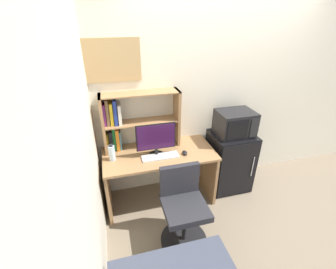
# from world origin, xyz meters

# --- Properties ---
(wall_back) EXTENTS (6.40, 0.04, 2.60)m
(wall_back) POSITION_xyz_m (0.40, 0.02, 1.30)
(wall_back) COLOR silver
(wall_back) RESTS_ON ground_plane
(wall_left) EXTENTS (0.04, 4.40, 2.60)m
(wall_left) POSITION_xyz_m (-1.62, -1.60, 1.30)
(wall_left) COLOR silver
(wall_left) RESTS_ON ground_plane
(desk) EXTENTS (1.34, 0.64, 0.73)m
(desk) POSITION_xyz_m (-0.88, -0.32, 0.52)
(desk) COLOR #997047
(desk) RESTS_ON ground_plane
(hutch_bookshelf) EXTENTS (0.92, 0.23, 0.70)m
(hutch_bookshelf) POSITION_xyz_m (-1.20, -0.10, 1.10)
(hutch_bookshelf) COLOR #997047
(hutch_bookshelf) RESTS_ON desk
(monitor) EXTENTS (0.46, 0.18, 0.41)m
(monitor) POSITION_xyz_m (-0.93, -0.37, 0.95)
(monitor) COLOR black
(monitor) RESTS_ON desk
(keyboard) EXTENTS (0.43, 0.14, 0.02)m
(keyboard) POSITION_xyz_m (-0.89, -0.42, 0.74)
(keyboard) COLOR silver
(keyboard) RESTS_ON desk
(computer_mouse) EXTENTS (0.06, 0.09, 0.04)m
(computer_mouse) POSITION_xyz_m (-0.60, -0.43, 0.75)
(computer_mouse) COLOR black
(computer_mouse) RESTS_ON desk
(water_bottle) EXTENTS (0.07, 0.07, 0.20)m
(water_bottle) POSITION_xyz_m (-1.43, -0.33, 0.82)
(water_bottle) COLOR silver
(water_bottle) RESTS_ON desk
(mini_fridge) EXTENTS (0.55, 0.50, 0.83)m
(mini_fridge) POSITION_xyz_m (0.11, -0.29, 0.41)
(mini_fridge) COLOR black
(mini_fridge) RESTS_ON ground_plane
(microwave) EXTENTS (0.46, 0.37, 0.32)m
(microwave) POSITION_xyz_m (0.11, -0.29, 0.98)
(microwave) COLOR black
(microwave) RESTS_ON mini_fridge
(desk_chair) EXTENTS (0.50, 0.50, 0.87)m
(desk_chair) POSITION_xyz_m (-0.78, -0.97, 0.39)
(desk_chair) COLOR black
(desk_chair) RESTS_ON ground_plane
(wall_corkboard) EXTENTS (0.61, 0.02, 0.46)m
(wall_corkboard) POSITION_xyz_m (-1.31, -0.01, 1.77)
(wall_corkboard) COLOR tan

